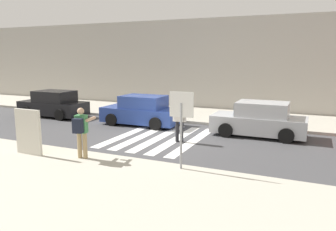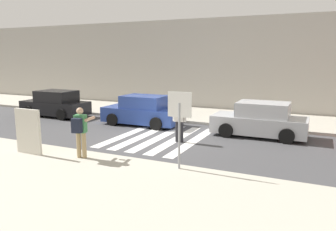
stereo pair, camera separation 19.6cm
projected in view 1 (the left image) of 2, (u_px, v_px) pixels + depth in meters
ground_plane at (157, 138)px, 14.33m from camera, size 120.00×120.00×0.00m
sidewalk_near at (56, 188)px, 8.75m from camera, size 60.00×6.00×0.14m
sidewalk_far at (201, 115)px, 19.71m from camera, size 60.00×4.80×0.14m
building_facade_far at (222, 64)px, 23.14m from camera, size 56.00×4.00×6.00m
crosswalk_stripe_0 at (128, 134)px, 15.16m from camera, size 0.44×5.20×0.01m
crosswalk_stripe_1 at (143, 136)px, 14.83m from camera, size 0.44×5.20×0.01m
crosswalk_stripe_2 at (159, 137)px, 14.51m from camera, size 0.44×5.20×0.01m
crosswalk_stripe_3 at (176, 139)px, 14.19m from camera, size 0.44×5.20×0.01m
crosswalk_stripe_4 at (193, 141)px, 13.87m from camera, size 0.44×5.20×0.01m
stop_sign at (181, 113)px, 9.78m from camera, size 0.76×0.08×2.37m
photographer_with_backpack at (81, 129)px, 10.91m from camera, size 0.67×0.91×1.72m
pedestrian_crossing at (179, 119)px, 13.60m from camera, size 0.58×0.27×1.72m
parked_car_black at (54, 104)px, 19.49m from camera, size 4.10×1.92×1.55m
parked_car_blue at (142, 111)px, 17.09m from camera, size 4.10×1.92×1.55m
parked_car_silver at (259, 120)px, 14.67m from camera, size 4.10×1.92×1.55m
advertising_board at (29, 132)px, 11.44m from camera, size 1.10×0.11×1.60m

